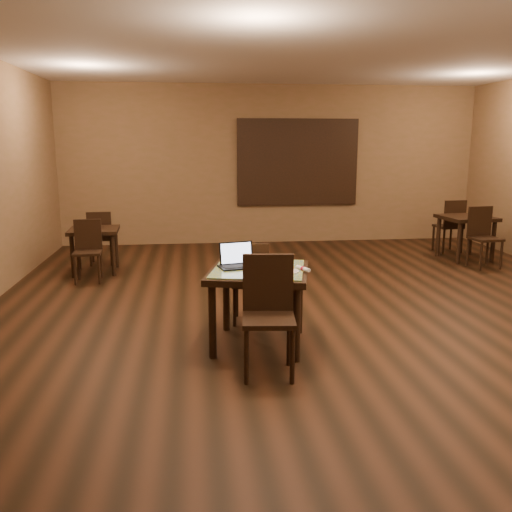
{
  "coord_description": "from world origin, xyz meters",
  "views": [
    {
      "loc": [
        -1.51,
        -5.43,
        1.94
      ],
      "look_at": [
        -0.92,
        -0.31,
        0.85
      ],
      "focal_mm": 38.0,
      "sensor_mm": 36.0,
      "label": 1
    }
  ],
  "objects": [
    {
      "name": "other_table_b_chair_far",
      "position": [
        -3.0,
        3.29,
        0.49
      ],
      "size": [
        0.4,
        0.4,
        0.87
      ],
      "rotation": [
        0.0,
        0.0,
        3.2
      ],
      "color": "black",
      "rests_on": "ground"
    },
    {
      "name": "pizza_whole",
      "position": [
        -0.79,
        -0.23,
        0.78
      ],
      "size": [
        0.36,
        0.36,
        0.03
      ],
      "color": "#FBE1A7",
      "rests_on": "pizza_pan"
    },
    {
      "name": "pizza_slice",
      "position": [
        -0.69,
        -0.65,
        0.79
      ],
      "size": [
        0.25,
        0.25,
        0.02
      ],
      "primitive_type": null,
      "rotation": [
        0.0,
        0.0,
        0.84
      ],
      "color": "#FBE1A7",
      "rests_on": "plate"
    },
    {
      "name": "other_table_a",
      "position": [
        3.0,
        3.04,
        0.61
      ],
      "size": [
        0.85,
        0.85,
        0.73
      ],
      "rotation": [
        0.0,
        0.0,
        0.1
      ],
      "color": "black",
      "rests_on": "ground"
    },
    {
      "name": "spatula",
      "position": [
        -0.77,
        -0.25,
        0.79
      ],
      "size": [
        0.19,
        0.27,
        0.01
      ],
      "primitive_type": "cube",
      "rotation": [
        0.0,
        0.0,
        0.39
      ],
      "color": "silver",
      "rests_on": "pizza_whole"
    },
    {
      "name": "other_table_a_chair_near",
      "position": [
        2.99,
        2.49,
        0.53
      ],
      "size": [
        0.45,
        0.45,
        0.94
      ],
      "rotation": [
        0.0,
        0.0,
        0.1
      ],
      "color": "black",
      "rests_on": "ground"
    },
    {
      "name": "other_table_b_chair_near",
      "position": [
        -3.0,
        2.28,
        0.49
      ],
      "size": [
        0.4,
        0.4,
        0.87
      ],
      "rotation": [
        0.0,
        0.0,
        0.06
      ],
      "color": "black",
      "rests_on": "ground"
    },
    {
      "name": "wall_back",
      "position": [
        0.0,
        5.0,
        1.5
      ],
      "size": [
        8.0,
        0.02,
        3.0
      ],
      "primitive_type": "cube",
      "color": "brown",
      "rests_on": "ground"
    },
    {
      "name": "other_table_b",
      "position": [
        -3.0,
        2.78,
        0.56
      ],
      "size": [
        0.76,
        0.76,
        0.67
      ],
      "rotation": [
        0.0,
        0.0,
        0.06
      ],
      "color": "black",
      "rests_on": "ground"
    },
    {
      "name": "other_table_a_chair_far",
      "position": [
        3.01,
        3.59,
        0.53
      ],
      "size": [
        0.45,
        0.45,
        0.94
      ],
      "rotation": [
        0.0,
        0.0,
        3.24
      ],
      "color": "black",
      "rests_on": "ground"
    },
    {
      "name": "mural",
      "position": [
        0.5,
        4.96,
        1.55
      ],
      "size": [
        2.34,
        0.05,
        1.64
      ],
      "color": "navy",
      "rests_on": "wall_back"
    },
    {
      "name": "ceiling",
      "position": [
        0.0,
        0.0,
        3.0
      ],
      "size": [
        8.0,
        10.0,
        0.02
      ],
      "primitive_type": "cube",
      "rotation": [
        3.14,
        0.0,
        0.0
      ],
      "color": "silver",
      "rests_on": "wall_back"
    },
    {
      "name": "pizza_pan",
      "position": [
        -0.79,
        -0.23,
        0.77
      ],
      "size": [
        0.33,
        0.33,
        0.01
      ],
      "primitive_type": "cylinder",
      "color": "silver",
      "rests_on": "tiled_table"
    },
    {
      "name": "napkin_roll",
      "position": [
        -0.51,
        -0.61,
        0.78
      ],
      "size": [
        0.12,
        0.17,
        0.04
      ],
      "rotation": [
        0.0,
        0.0,
        0.49
      ],
      "color": "white",
      "rests_on": "tiled_table"
    },
    {
      "name": "tiled_table",
      "position": [
        -0.91,
        -0.47,
        0.66
      ],
      "size": [
        1.1,
        1.1,
        0.76
      ],
      "rotation": [
        0.0,
        0.0,
        -0.23
      ],
      "color": "black",
      "rests_on": "ground"
    },
    {
      "name": "chair_main_far",
      "position": [
        -0.92,
        0.15,
        0.51
      ],
      "size": [
        0.44,
        0.44,
        0.9
      ],
      "rotation": [
        0.0,
        0.0,
        3.0
      ],
      "color": "black",
      "rests_on": "ground"
    },
    {
      "name": "laptop",
      "position": [
        -1.11,
        -0.37,
        0.82
      ],
      "size": [
        0.38,
        0.33,
        0.23
      ],
      "rotation": [
        0.0,
        0.0,
        0.24
      ],
      "color": "black",
      "rests_on": "tiled_table"
    },
    {
      "name": "chair_main_near",
      "position": [
        -0.9,
        -1.08,
        0.57
      ],
      "size": [
        0.48,
        0.48,
        1.01
      ],
      "rotation": [
        0.0,
        0.0,
        -0.1
      ],
      "color": "black",
      "rests_on": "ground"
    },
    {
      "name": "plate",
      "position": [
        -0.69,
        -0.65,
        0.77
      ],
      "size": [
        0.26,
        0.26,
        0.01
      ],
      "primitive_type": "cylinder",
      "color": "white",
      "rests_on": "tiled_table"
    },
    {
      "name": "ground",
      "position": [
        0.0,
        0.0,
        0.0
      ],
      "size": [
        10.0,
        10.0,
        0.0
      ],
      "primitive_type": "plane",
      "color": "black",
      "rests_on": "ground"
    }
  ]
}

